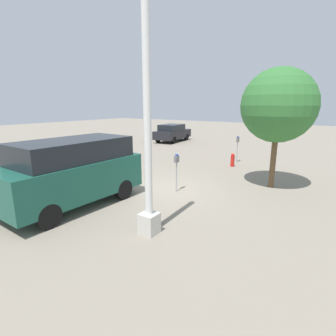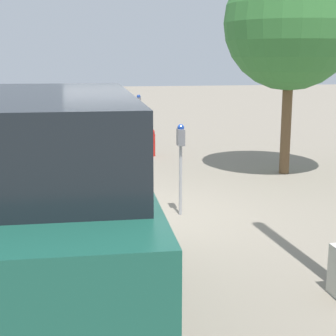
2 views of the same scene
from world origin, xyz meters
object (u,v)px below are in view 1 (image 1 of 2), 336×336
Objects in this scene: parking_meter_far at (238,143)px; parking_meter_near at (177,164)px; parked_van at (72,171)px; street_tree at (278,106)px; lamp_post at (148,149)px; fire_hydrant at (233,160)px; car_distant at (172,133)px.

parking_meter_near is at bearing 0.82° from parking_meter_far.
street_tree is (-5.72, 4.95, 2.04)m from parked_van.
street_tree is at bearing 140.87° from parked_van.
fire_hydrant is at bearing -173.83° from lamp_post.
car_distant is 5.86× the size of fire_hydrant.
parked_van is at bearing -40.87° from street_tree.
parking_meter_near is 3.71m from parked_van.
fire_hydrant is (-5.21, 0.30, -0.74)m from parking_meter_near.
lamp_post is at bearing 8.46° from parking_meter_far.
parking_meter_far is 9.53m from car_distant.
parking_meter_near is 0.32× the size of street_tree.
parked_van is 8.66m from fire_hydrant.
street_tree is (-5.90, 1.68, 0.99)m from lamp_post.
parked_van is 1.09× the size of car_distant.
parking_meter_far is at bearing -173.53° from lamp_post.
parked_van is at bearing -93.11° from lamp_post.
lamp_post is 1.29× the size of street_tree.
lamp_post is 17.51m from car_distant.
parking_meter_far is 9.69m from parked_van.
street_tree reaches higher than parked_van.
lamp_post is (3.27, 1.22, 1.14)m from parking_meter_near.
car_distant is at bearing -157.11° from parked_van.
car_distant is at bearing -122.04° from parking_meter_far.
car_distant is (-5.33, -7.90, -0.32)m from parking_meter_far.
parking_meter_near is 5.27m from fire_hydrant.
lamp_post is 6.21m from street_tree.
car_distant is at bearing -144.40° from parking_meter_near.
parked_van reaches higher than parking_meter_far.
parking_meter_far reaches higher than parking_meter_near.
lamp_post reaches higher than parking_meter_far.
parking_meter_far is at bearing -128.45° from car_distant.
street_tree is (9.06, 10.66, 2.42)m from car_distant.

